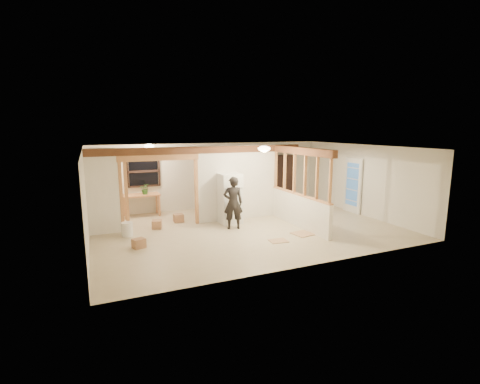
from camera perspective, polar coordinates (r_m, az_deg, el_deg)
name	(u,v)px	position (r m, az deg, el deg)	size (l,w,h in m)	color
floor	(247,229)	(10.82, 1.17, -6.03)	(9.00, 6.50, 0.01)	#C2AF90
ceiling	(247,147)	(10.39, 1.22, 7.34)	(9.00, 6.50, 0.01)	white
wall_back	(212,176)	(13.52, -4.55, 2.70)	(9.00, 0.01, 2.50)	silver
wall_front	(309,212)	(7.76, 11.24, -3.25)	(9.00, 0.01, 2.50)	silver
wall_left	(85,201)	(9.61, -24.03, -1.34)	(0.01, 6.50, 2.50)	silver
wall_right	(363,180)	(13.04, 19.50, 1.85)	(0.01, 6.50, 2.50)	silver
partition_left_stub	(103,192)	(10.79, -21.61, 0.04)	(0.90, 0.12, 2.50)	silver
partition_center	(238,183)	(11.70, -0.36, 1.53)	(2.80, 0.12, 2.50)	silver
doorway_frame	(160,193)	(10.98, -12.94, -0.12)	(2.46, 0.14, 2.20)	tan
header_beam_back	(203,150)	(11.16, -6.08, 6.88)	(7.00, 0.18, 0.22)	brown
header_beam_right	(300,151)	(10.82, 9.89, 6.68)	(0.18, 3.30, 0.22)	brown
pony_wall	(299,211)	(11.10, 9.59, -3.05)	(0.12, 3.20, 1.00)	silver
stud_partition	(300,174)	(10.89, 9.78, 2.90)	(0.14, 3.20, 1.32)	tan
window_back	(144,171)	(12.81, -15.54, 3.28)	(1.12, 0.10, 1.10)	black
french_door	(353,186)	(13.32, 18.01, 1.01)	(0.12, 0.86, 2.00)	white
ceiling_dome_main	(264,149)	(10.07, 3.98, 7.11)	(0.36, 0.36, 0.16)	#FFEABF
ceiling_dome_util	(149,146)	(11.89, -14.68, 7.30)	(0.32, 0.32, 0.14)	#FFEABF
hanging_bulb	(169,156)	(11.31, -11.54, 5.76)	(0.07, 0.07, 0.07)	#FFD88C
refrigerator	(230,199)	(11.26, -1.66, -1.08)	(0.67, 0.65, 1.63)	white
woman	(233,203)	(10.60, -1.14, -1.79)	(0.59, 0.39, 1.63)	#272322
work_table	(142,205)	(12.70, -15.83, -2.10)	(1.25, 0.62, 0.78)	tan
potted_plant	(145,189)	(12.57, -15.28, 0.51)	(0.34, 0.30, 0.38)	#1F5A21
shop_vac	(99,217)	(11.97, -22.19, -3.88)	(0.40, 0.40, 0.52)	#A61411
bookshelf	(282,179)	(14.57, 6.85, 2.16)	(0.99, 0.33, 1.97)	black
bucket	(127,229)	(10.53, -18.03, -5.83)	(0.32, 0.32, 0.40)	silver
box_util_a	(178,218)	(11.69, -10.06, -4.23)	(0.31, 0.26, 0.26)	#A67350
box_util_b	(157,224)	(11.07, -13.49, -5.21)	(0.28, 0.28, 0.26)	#A67350
box_front	(139,243)	(9.45, -16.27, -8.09)	(0.30, 0.25, 0.25)	#A67350
floor_panel_near	(303,234)	(10.43, 10.24, -6.75)	(0.55, 0.55, 0.02)	tan
floor_panel_far	(278,241)	(9.70, 6.32, -7.96)	(0.49, 0.39, 0.02)	tan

